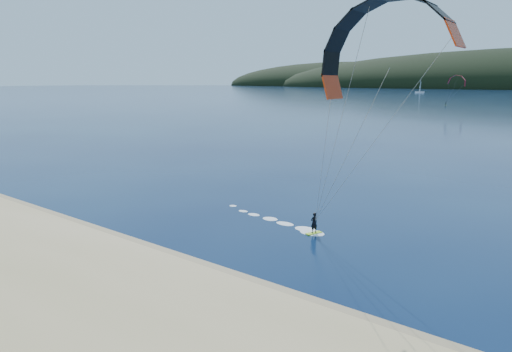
# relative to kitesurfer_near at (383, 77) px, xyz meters

# --- Properties ---
(ground) EXTENTS (1800.00, 1800.00, 0.00)m
(ground) POSITION_rel_kitesurfer_near_xyz_m (-12.23, -10.29, -11.53)
(ground) COLOR #071537
(ground) RESTS_ON ground
(wet_sand) EXTENTS (220.00, 2.50, 0.10)m
(wet_sand) POSITION_rel_kitesurfer_near_xyz_m (-12.23, -5.79, -11.48)
(wet_sand) COLOR #987F58
(wet_sand) RESTS_ON ground
(kitesurfer_near) EXTENTS (21.64, 7.52, 15.30)m
(kitesurfer_near) POSITION_rel_kitesurfer_near_xyz_m (0.00, 0.00, 0.00)
(kitesurfer_near) COLOR #A8E01A
(kitesurfer_near) RESTS_ON ground
(kitesurfer_far) EXTENTS (9.71, 8.09, 12.63)m
(kitesurfer_far) POSITION_rel_kitesurfer_near_xyz_m (-42.44, 188.94, -1.80)
(kitesurfer_far) COLOR #A8E01A
(kitesurfer_far) RESTS_ON ground
(sailboat) EXTENTS (8.34, 5.23, 11.64)m
(sailboat) POSITION_rel_kitesurfer_near_xyz_m (-122.41, 391.16, -10.67)
(sailboat) COLOR white
(sailboat) RESTS_ON ground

